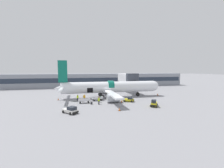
{
  "coord_description": "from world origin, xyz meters",
  "views": [
    {
      "loc": [
        -7.88,
        -42.29,
        8.66
      ],
      "look_at": [
        2.45,
        1.58,
        4.37
      ],
      "focal_mm": 24.0,
      "sensor_mm": 36.0,
      "label": 1
    }
  ],
  "objects_px": {
    "baggage_tug_lead": "(154,104)",
    "baggage_tug_mid": "(71,110)",
    "airplane": "(109,88)",
    "baggage_cart_loading": "(85,101)",
    "ground_crew_driver": "(78,98)",
    "suitcase_on_tarmac_upright": "(92,103)",
    "ground_crew_loader_b": "(99,101)",
    "baggage_cart_queued": "(98,98)",
    "ground_crew_loader_a": "(84,97)",
    "baggage_tug_rear": "(129,100)",
    "ground_crew_supervisor": "(99,99)"
  },
  "relations": [
    {
      "from": "airplane",
      "to": "baggage_cart_queued",
      "type": "bearing_deg",
      "value": -134.83
    },
    {
      "from": "baggage_cart_loading",
      "to": "ground_crew_loader_a",
      "type": "bearing_deg",
      "value": 88.17
    },
    {
      "from": "airplane",
      "to": "ground_crew_driver",
      "type": "height_order",
      "value": "airplane"
    },
    {
      "from": "ground_crew_driver",
      "to": "suitcase_on_tarmac_upright",
      "type": "bearing_deg",
      "value": -54.21
    },
    {
      "from": "baggage_cart_loading",
      "to": "ground_crew_supervisor",
      "type": "relative_size",
      "value": 2.55
    },
    {
      "from": "baggage_tug_lead",
      "to": "baggage_cart_loading",
      "type": "bearing_deg",
      "value": 154.4
    },
    {
      "from": "baggage_tug_lead",
      "to": "baggage_tug_rear",
      "type": "bearing_deg",
      "value": 121.1
    },
    {
      "from": "ground_crew_loader_b",
      "to": "ground_crew_supervisor",
      "type": "relative_size",
      "value": 1.16
    },
    {
      "from": "airplane",
      "to": "baggage_tug_lead",
      "type": "height_order",
      "value": "airplane"
    },
    {
      "from": "baggage_cart_loading",
      "to": "ground_crew_loader_b",
      "type": "distance_m",
      "value": 4.2
    },
    {
      "from": "baggage_tug_mid",
      "to": "suitcase_on_tarmac_upright",
      "type": "xyz_separation_m",
      "value": [
        4.81,
        6.66,
        -0.35
      ]
    },
    {
      "from": "airplane",
      "to": "ground_crew_supervisor",
      "type": "relative_size",
      "value": 21.63
    },
    {
      "from": "baggage_tug_mid",
      "to": "ground_crew_driver",
      "type": "bearing_deg",
      "value": 82.69
    },
    {
      "from": "baggage_tug_mid",
      "to": "baggage_tug_rear",
      "type": "distance_m",
      "value": 16.87
    },
    {
      "from": "baggage_tug_lead",
      "to": "suitcase_on_tarmac_upright",
      "type": "relative_size",
      "value": 4.66
    },
    {
      "from": "ground_crew_loader_b",
      "to": "baggage_tug_mid",
      "type": "bearing_deg",
      "value": -136.32
    },
    {
      "from": "baggage_cart_queued",
      "to": "baggage_tug_mid",
      "type": "bearing_deg",
      "value": -122.18
    },
    {
      "from": "ground_crew_loader_b",
      "to": "baggage_tug_lead",
      "type": "bearing_deg",
      "value": -22.65
    },
    {
      "from": "baggage_cart_queued",
      "to": "ground_crew_loader_a",
      "type": "height_order",
      "value": "ground_crew_loader_a"
    },
    {
      "from": "airplane",
      "to": "baggage_cart_loading",
      "type": "xyz_separation_m",
      "value": [
        -8.01,
        -6.64,
        -2.51
      ]
    },
    {
      "from": "baggage_tug_mid",
      "to": "ground_crew_loader_b",
      "type": "relative_size",
      "value": 1.96
    },
    {
      "from": "baggage_tug_lead",
      "to": "baggage_tug_mid",
      "type": "distance_m",
      "value": 18.99
    },
    {
      "from": "baggage_tug_lead",
      "to": "baggage_tug_mid",
      "type": "height_order",
      "value": "baggage_tug_lead"
    },
    {
      "from": "baggage_tug_rear",
      "to": "baggage_cart_loading",
      "type": "xyz_separation_m",
      "value": [
        -11.86,
        1.07,
        -0.0
      ]
    },
    {
      "from": "airplane",
      "to": "baggage_tug_rear",
      "type": "relative_size",
      "value": 10.22
    },
    {
      "from": "ground_crew_driver",
      "to": "suitcase_on_tarmac_upright",
      "type": "xyz_separation_m",
      "value": [
        3.36,
        -4.66,
        -0.69
      ]
    },
    {
      "from": "ground_crew_loader_a",
      "to": "ground_crew_driver",
      "type": "relative_size",
      "value": 1.02
    },
    {
      "from": "baggage_tug_lead",
      "to": "ground_crew_loader_b",
      "type": "bearing_deg",
      "value": 157.35
    },
    {
      "from": "baggage_cart_loading",
      "to": "ground_crew_loader_a",
      "type": "relative_size",
      "value": 2.12
    },
    {
      "from": "baggage_tug_rear",
      "to": "baggage_tug_lead",
      "type": "bearing_deg",
      "value": -58.9
    },
    {
      "from": "baggage_tug_mid",
      "to": "baggage_cart_queued",
      "type": "xyz_separation_m",
      "value": [
        7.02,
        11.15,
        -0.06
      ]
    },
    {
      "from": "ground_crew_supervisor",
      "to": "baggage_tug_rear",
      "type": "bearing_deg",
      "value": -5.89
    },
    {
      "from": "baggage_cart_loading",
      "to": "ground_crew_loader_b",
      "type": "xyz_separation_m",
      "value": [
        3.42,
        -2.4,
        0.36
      ]
    },
    {
      "from": "baggage_cart_loading",
      "to": "suitcase_on_tarmac_upright",
      "type": "height_order",
      "value": "baggage_cart_loading"
    },
    {
      "from": "ground_crew_loader_b",
      "to": "airplane",
      "type": "bearing_deg",
      "value": 63.1
    },
    {
      "from": "ground_crew_loader_a",
      "to": "baggage_tug_rear",
      "type": "bearing_deg",
      "value": -18.45
    },
    {
      "from": "baggage_tug_lead",
      "to": "ground_crew_supervisor",
      "type": "relative_size",
      "value": 1.96
    },
    {
      "from": "ground_crew_loader_a",
      "to": "ground_crew_loader_b",
      "type": "relative_size",
      "value": 1.04
    },
    {
      "from": "baggage_cart_loading",
      "to": "ground_crew_driver",
      "type": "distance_m",
      "value": 3.16
    },
    {
      "from": "baggage_tug_lead",
      "to": "baggage_tug_rear",
      "type": "height_order",
      "value": "baggage_tug_lead"
    },
    {
      "from": "baggage_cart_loading",
      "to": "baggage_cart_queued",
      "type": "relative_size",
      "value": 0.97
    },
    {
      "from": "suitcase_on_tarmac_upright",
      "to": "ground_crew_loader_b",
      "type": "bearing_deg",
      "value": -11.34
    },
    {
      "from": "baggage_cart_queued",
      "to": "ground_crew_supervisor",
      "type": "relative_size",
      "value": 2.62
    },
    {
      "from": "baggage_tug_rear",
      "to": "ground_crew_loader_a",
      "type": "relative_size",
      "value": 1.76
    },
    {
      "from": "baggage_tug_mid",
      "to": "baggage_cart_loading",
      "type": "relative_size",
      "value": 0.89
    },
    {
      "from": "baggage_cart_queued",
      "to": "ground_crew_supervisor",
      "type": "bearing_deg",
      "value": -91.14
    },
    {
      "from": "ground_crew_loader_a",
      "to": "ground_crew_loader_b",
      "type": "distance_m",
      "value": 6.23
    },
    {
      "from": "airplane",
      "to": "ground_crew_loader_a",
      "type": "distance_m",
      "value": 9.03
    },
    {
      "from": "baggage_cart_loading",
      "to": "ground_crew_supervisor",
      "type": "bearing_deg",
      "value": -3.58
    },
    {
      "from": "ground_crew_driver",
      "to": "baggage_cart_loading",
      "type": "bearing_deg",
      "value": -56.57
    }
  ]
}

